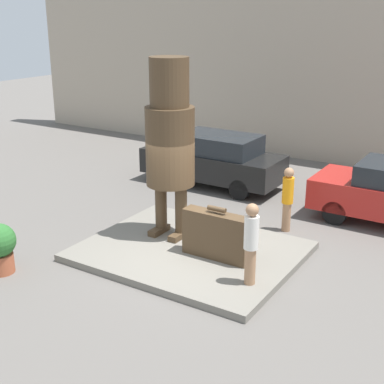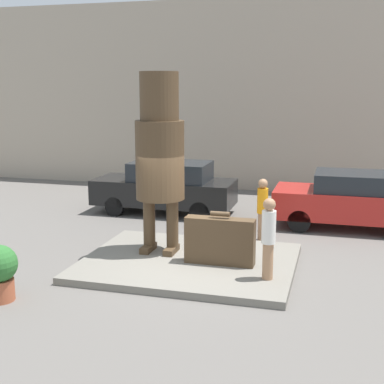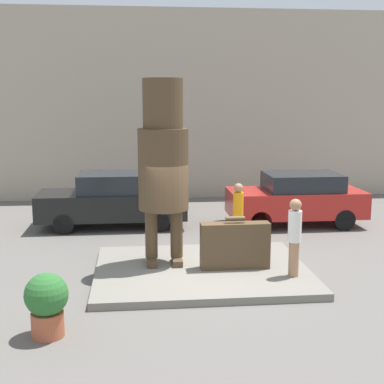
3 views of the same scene
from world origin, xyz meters
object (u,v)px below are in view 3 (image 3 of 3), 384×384
object	(u,v)px
giant_suitcase	(235,245)
worker_hivis	(238,211)
tourist	(295,234)
planter_pot	(47,302)
parked_car_red	(297,198)
statue_figure	(163,157)
parked_car_black	(114,199)

from	to	relation	value
giant_suitcase	worker_hivis	distance (m)	2.69
tourist	worker_hivis	bearing A→B (deg)	100.19
tourist	planter_pot	distance (m)	5.36
planter_pot	worker_hivis	bearing A→B (deg)	51.60
parked_car_red	tourist	bearing A→B (deg)	72.48
statue_figure	worker_hivis	world-z (taller)	statue_figure
parked_car_black	planter_pot	size ratio (longest dim) A/B	4.07
statue_figure	parked_car_red	world-z (taller)	statue_figure
tourist	planter_pot	size ratio (longest dim) A/B	1.54
worker_hivis	parked_car_red	bearing A→B (deg)	40.84
statue_figure	tourist	xyz separation A→B (m)	(2.74, -1.22, -1.55)
giant_suitcase	parked_car_red	bearing A→B (deg)	58.25
planter_pot	tourist	bearing A→B (deg)	23.50
worker_hivis	tourist	bearing A→B (deg)	-79.81
statue_figure	parked_car_red	distance (m)	6.21
tourist	parked_car_red	size ratio (longest dim) A/B	0.41
parked_car_black	planter_pot	xyz separation A→B (m)	(-0.84, -7.71, -0.26)
parked_car_black	statue_figure	bearing A→B (deg)	106.75
statue_figure	parked_car_black	world-z (taller)	statue_figure
statue_figure	planter_pot	xyz separation A→B (m)	(-2.15, -3.35, -2.03)
tourist	statue_figure	bearing A→B (deg)	155.94
parked_car_red	worker_hivis	distance (m)	2.97
giant_suitcase	parked_car_black	distance (m)	5.69
parked_car_black	planter_pot	distance (m)	7.76
statue_figure	tourist	world-z (taller)	statue_figure
statue_figure	parked_car_red	bearing A→B (deg)	42.41
giant_suitcase	tourist	distance (m)	1.41
giant_suitcase	parked_car_black	xyz separation A→B (m)	(-2.89, 4.90, 0.18)
worker_hivis	planter_pot	bearing A→B (deg)	-128.40
planter_pot	parked_car_black	bearing A→B (deg)	83.81
tourist	planter_pot	xyz separation A→B (m)	(-4.89, -2.13, -0.48)
giant_suitcase	parked_car_red	xyz separation A→B (m)	(2.82, 4.56, 0.17)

